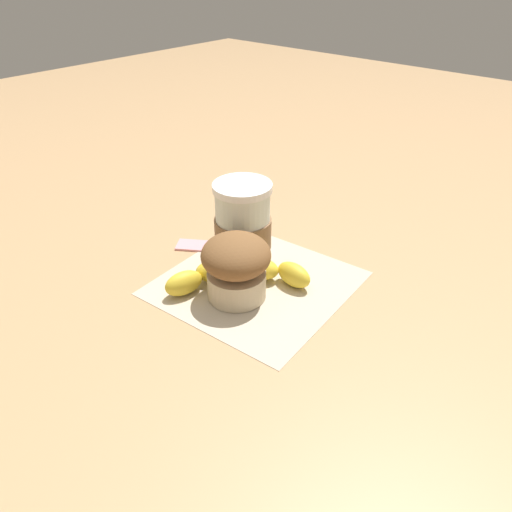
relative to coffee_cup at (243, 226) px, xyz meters
The scene contains 6 objects.
ground_plane 0.09m from the coffee_cup, 31.75° to the right, with size 3.00×3.00×0.00m, color tan.
paper_napkin 0.09m from the coffee_cup, 31.75° to the right, with size 0.25×0.25×0.00m, color beige.
coffee_cup is the anchor object (origin of this frame).
muffin 0.09m from the coffee_cup, 52.54° to the right, with size 0.09×0.09×0.09m.
banana 0.08m from the coffee_cup, 53.63° to the right, with size 0.15×0.16×0.03m.
sugar_packet 0.11m from the coffee_cup, 164.24° to the right, with size 0.05×0.03×0.01m, color pink.
Camera 1 is at (0.38, -0.44, 0.41)m, focal length 35.00 mm.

